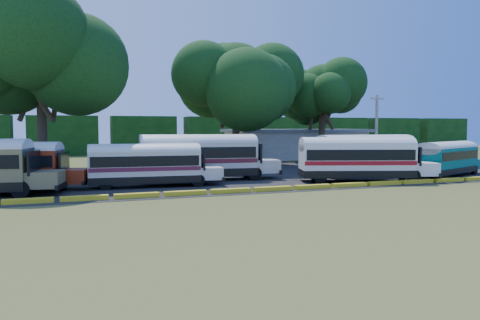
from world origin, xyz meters
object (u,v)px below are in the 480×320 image
object	(u,v)px
bus_red	(1,163)
bus_teal	(448,156)
bus_cream_west	(148,163)
tree_west	(40,51)
bus_white_red	(359,157)

from	to	relation	value
bus_red	bus_teal	xyz separation A→B (m)	(35.17, -3.28, -0.14)
bus_cream_west	tree_west	bearing A→B (deg)	130.96
bus_red	bus_cream_west	xyz separation A→B (m)	(9.59, -1.47, -0.13)
bus_red	bus_teal	distance (m)	35.32
bus_red	tree_west	bearing A→B (deg)	89.18
bus_teal	bus_cream_west	bearing A→B (deg)	152.97
bus_white_red	bus_teal	bearing A→B (deg)	21.47
bus_cream_west	bus_teal	distance (m)	25.64
bus_cream_west	tree_west	size ratio (longest dim) A/B	0.64
bus_white_red	bus_teal	size ratio (longest dim) A/B	1.16
bus_red	tree_west	size ratio (longest dim) A/B	0.68
bus_cream_west	bus_teal	world-z (taller)	bus_cream_west
bus_white_red	bus_teal	world-z (taller)	bus_white_red
bus_red	bus_teal	bearing A→B (deg)	8.39
bus_cream_west	bus_white_red	bearing A→B (deg)	-3.85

